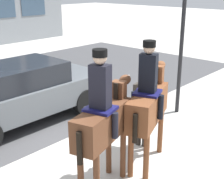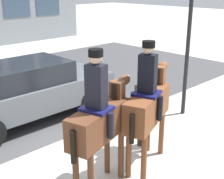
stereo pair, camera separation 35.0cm
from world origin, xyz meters
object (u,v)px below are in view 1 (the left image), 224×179
(mounted_horse_companion, at_px, (149,103))
(traffic_light, at_px, (184,16))
(street_car_near_lane, at_px, (21,92))
(mounted_horse_lead, at_px, (104,119))
(pedestrian_bystander, at_px, (143,106))

(mounted_horse_companion, xyz_separation_m, traffic_light, (2.83, 0.97, 1.40))
(mounted_horse_companion, bearing_deg, traffic_light, -1.81)
(street_car_near_lane, height_order, traffic_light, traffic_light)
(mounted_horse_lead, height_order, pedestrian_bystander, mounted_horse_lead)
(mounted_horse_lead, height_order, traffic_light, traffic_light)
(street_car_near_lane, relative_size, traffic_light, 1.16)
(mounted_horse_lead, height_order, mounted_horse_companion, mounted_horse_lead)
(mounted_horse_lead, relative_size, pedestrian_bystander, 1.55)
(mounted_horse_lead, xyz_separation_m, mounted_horse_companion, (1.21, -0.06, -0.03))
(mounted_horse_companion, distance_m, traffic_light, 3.30)
(traffic_light, bearing_deg, mounted_horse_lead, -167.36)
(street_car_near_lane, distance_m, traffic_light, 4.79)
(mounted_horse_companion, height_order, traffic_light, traffic_light)
(mounted_horse_companion, relative_size, street_car_near_lane, 0.54)
(pedestrian_bystander, relative_size, traffic_light, 0.41)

